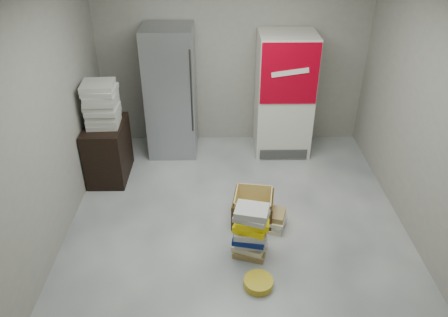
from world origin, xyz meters
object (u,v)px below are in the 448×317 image
steel_fridge (171,92)px  wood_shelf (108,151)px  coke_cooler (284,95)px  cardboard_box (253,210)px  phonebook_stack_main (251,231)px

steel_fridge → wood_shelf: steel_fridge is taller
coke_cooler → cardboard_box: (-0.55, -1.75, -0.75)m
wood_shelf → cardboard_box: 2.20m
cardboard_box → wood_shelf: bearing=160.8°
coke_cooler → phonebook_stack_main: 2.48m
phonebook_stack_main → wood_shelf: bearing=151.7°
steel_fridge → phonebook_stack_main: size_ratio=3.00×
phonebook_stack_main → cardboard_box: 0.61m
coke_cooler → cardboard_box: 1.98m
phonebook_stack_main → steel_fridge: bearing=126.3°
steel_fridge → cardboard_box: size_ratio=3.52×
steel_fridge → coke_cooler: bearing=-0.2°
coke_cooler → wood_shelf: bearing=-163.7°
phonebook_stack_main → coke_cooler: bearing=87.7°
steel_fridge → coke_cooler: 1.65m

